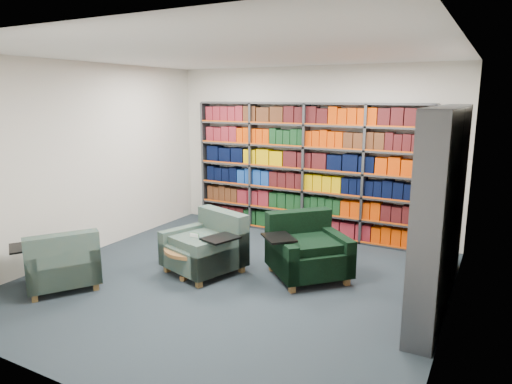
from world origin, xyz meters
The scene contains 7 objects.
room_shell centered at (0.00, 0.00, 1.40)m, with size 5.02×5.02×2.82m.
bookshelf_back centered at (0.00, 2.34, 1.10)m, with size 4.00×0.28×2.20m.
bookshelf_right centered at (2.34, 0.60, 1.10)m, with size 0.28×2.50×2.20m.
chair_teal_left centered at (-0.48, 0.15, 0.32)m, with size 1.14×1.09×0.79m.
chair_green_right centered at (0.73, 0.62, 0.33)m, with size 1.26×1.26×0.81m.
chair_teal_front centered at (-1.73, -1.18, 0.30)m, with size 1.14×1.14×0.75m.
coffee_table centered at (-0.57, -0.05, 0.30)m, with size 0.79×0.79×0.56m.
Camera 1 is at (2.86, -4.68, 2.32)m, focal length 32.00 mm.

